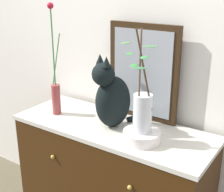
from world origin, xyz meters
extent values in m
cube|color=silver|center=(0.00, 0.30, 1.30)|extent=(4.40, 0.08, 2.60)
cube|color=#321C08|center=(0.00, 0.00, 0.39)|extent=(1.15, 0.43, 0.78)
cube|color=beige|center=(0.00, 0.00, 0.80)|extent=(1.17, 0.44, 0.02)
sphere|color=#B79338|center=(-0.26, -0.23, 0.63)|extent=(0.02, 0.02, 0.02)
sphere|color=#B79338|center=(0.26, -0.23, 0.63)|extent=(0.02, 0.02, 0.02)
cube|color=black|center=(0.08, 0.20, 1.09)|extent=(0.44, 0.03, 0.56)
cube|color=gray|center=(0.08, 0.19, 1.09)|extent=(0.37, 0.01, 0.49)
ellipsoid|color=black|center=(0.01, 0.00, 0.96)|extent=(0.23, 0.25, 0.29)
sphere|color=black|center=(-0.02, -0.06, 1.12)|extent=(0.12, 0.12, 0.12)
cone|color=black|center=(0.01, -0.07, 1.20)|extent=(0.05, 0.05, 0.06)
cone|color=black|center=(-0.05, -0.04, 1.20)|extent=(0.05, 0.05, 0.06)
cylinder|color=black|center=(0.09, 0.17, 0.83)|extent=(0.10, 0.17, 0.03)
cylinder|color=#943C3A|center=(-0.38, -0.04, 0.90)|extent=(0.05, 0.05, 0.19)
cylinder|color=#3F7A43|center=(-0.38, -0.04, 1.22)|extent=(0.01, 0.01, 0.44)
sphere|color=#AA1226|center=(-0.38, -0.04, 1.46)|extent=(0.04, 0.04, 0.04)
cylinder|color=#397D39|center=(-0.36, -0.04, 1.16)|extent=(0.08, 0.01, 0.31)
cylinder|color=white|center=(0.23, -0.07, 0.84)|extent=(0.19, 0.19, 0.06)
cylinder|color=silver|center=(0.23, -0.07, 0.97)|extent=(0.10, 0.10, 0.20)
cylinder|color=#423020|center=(0.24, -0.09, 1.19)|extent=(0.08, 0.06, 0.40)
ellipsoid|color=#397245|center=(0.25, -0.15, 1.22)|extent=(0.08, 0.06, 0.01)
ellipsoid|color=#378043|center=(0.27, -0.14, 1.27)|extent=(0.05, 0.08, 0.01)
ellipsoid|color=#407442|center=(0.29, -0.13, 1.32)|extent=(0.08, 0.07, 0.01)
cylinder|color=brown|center=(0.21, -0.08, 1.19)|extent=(0.04, 0.06, 0.40)
ellipsoid|color=#37823C|center=(0.20, -0.11, 1.22)|extent=(0.05, 0.08, 0.01)
ellipsoid|color=#407A46|center=(0.17, -0.10, 1.27)|extent=(0.07, 0.08, 0.01)
ellipsoid|color=#467340|center=(0.15, -0.11, 1.32)|extent=(0.04, 0.07, 0.01)
camera|label=1|loc=(0.93, -1.38, 1.59)|focal=51.55mm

